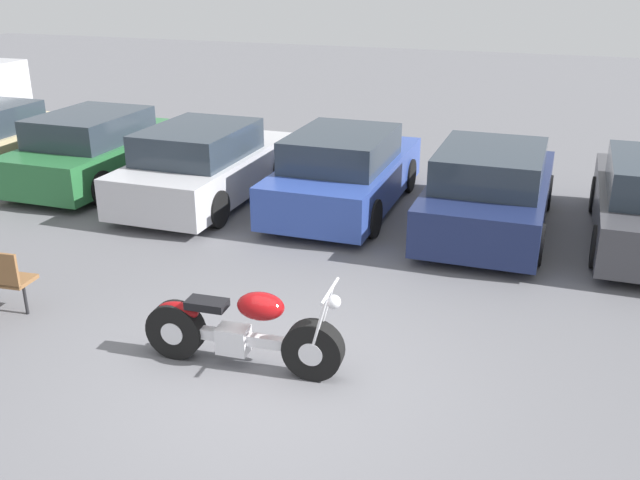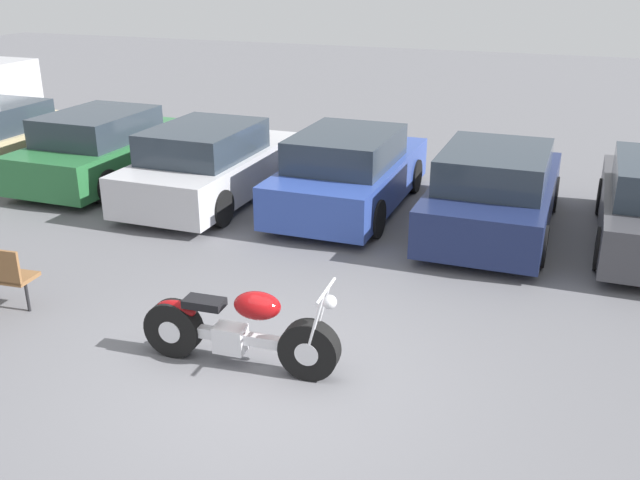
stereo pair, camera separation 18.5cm
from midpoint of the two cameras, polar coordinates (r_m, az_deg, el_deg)
The scene contains 6 objects.
ground_plane at distance 7.76m, azimuth -3.60°, elevation -10.87°, with size 60.00×60.00×0.00m, color slate.
motorcycle at distance 7.78m, azimuth -5.91°, elevation -7.20°, with size 2.25×0.62×1.05m.
parked_car_green at distance 14.88m, azimuth -16.41°, elevation 7.07°, with size 1.89×4.17×1.41m.
parked_car_silver at distance 13.23m, azimuth -8.38°, elevation 5.98°, with size 1.89×4.17×1.41m.
parked_car_blue at distance 12.61m, azimuth 2.78°, elevation 5.42°, with size 1.89×4.17×1.41m.
parked_car_navy at distance 11.87m, azimuth 14.18°, elevation 3.74°, with size 1.89×4.17×1.41m.
Camera 2 is at (2.84, -5.92, 4.15)m, focal length 40.00 mm.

